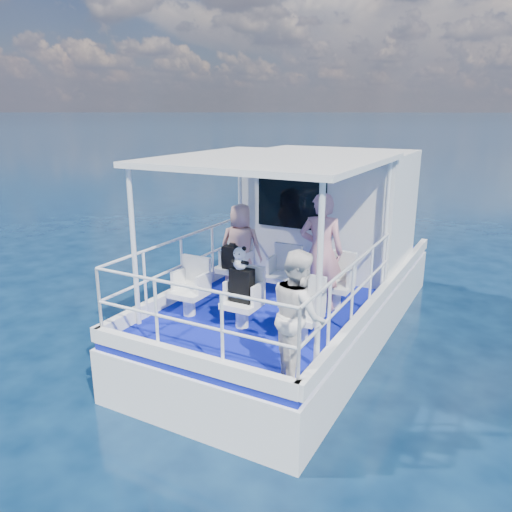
{
  "coord_description": "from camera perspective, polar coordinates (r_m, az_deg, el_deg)",
  "views": [
    {
      "loc": [
        3.23,
        -6.67,
        3.82
      ],
      "look_at": [
        -0.15,
        -0.4,
        1.73
      ],
      "focal_mm": 35.0,
      "sensor_mm": 36.0,
      "label": 1
    }
  ],
  "objects": [
    {
      "name": "backpack_port",
      "position": [
        8.28,
        -2.8,
        -0.18
      ],
      "size": [
        0.29,
        0.16,
        0.38
      ],
      "primitive_type": "cube",
      "color": "black",
      "rests_on": "seat_port_fwd"
    },
    {
      "name": "seat_port_fwd",
      "position": [
        8.47,
        -2.51,
        -2.5
      ],
      "size": [
        0.48,
        0.46,
        0.38
      ],
      "primitive_type": "cube",
      "color": "white",
      "rests_on": "deck"
    },
    {
      "name": "canopy_posts",
      "position": [
        7.42,
        1.6,
        2.1
      ],
      "size": [
        2.77,
        2.97,
        2.2
      ],
      "color": "white",
      "rests_on": "deck"
    },
    {
      "name": "cabin",
      "position": [
        9.71,
        8.44,
        5.33
      ],
      "size": [
        2.85,
        2.0,
        2.2
      ],
      "primitive_type": "cube",
      "color": "white",
      "rests_on": "deck"
    },
    {
      "name": "seat_center_aft",
      "position": [
        7.0,
        -1.62,
        -6.66
      ],
      "size": [
        0.48,
        0.46,
        0.38
      ],
      "primitive_type": "cube",
      "color": "white",
      "rests_on": "deck"
    },
    {
      "name": "passenger_port_fwd",
      "position": [
        8.35,
        -1.77,
        1.06
      ],
      "size": [
        0.63,
        0.53,
        1.45
      ],
      "primitive_type": "imported",
      "rotation": [
        0.0,
        0.0,
        3.45
      ],
      "color": "tan",
      "rests_on": "deck"
    },
    {
      "name": "seat_center_fwd",
      "position": [
        8.07,
        3.0,
        -3.48
      ],
      "size": [
        0.48,
        0.46,
        0.38
      ],
      "primitive_type": "cube",
      "color": "white",
      "rests_on": "deck"
    },
    {
      "name": "passenger_stbd_fwd",
      "position": [
        7.46,
        7.46,
        0.43
      ],
      "size": [
        0.74,
        0.57,
        1.79
      ],
      "primitive_type": "imported",
      "rotation": [
        0.0,
        0.0,
        3.38
      ],
      "color": "#CA8392",
      "rests_on": "deck"
    },
    {
      "name": "railings",
      "position": [
        7.31,
        0.42,
        -3.01
      ],
      "size": [
        2.84,
        3.59,
        1.0
      ],
      "primitive_type": null,
      "color": "white",
      "rests_on": "deck"
    },
    {
      "name": "compact_camera",
      "position": [
        8.22,
        -2.7,
        1.29
      ],
      "size": [
        0.09,
        0.06,
        0.06
      ],
      "primitive_type": "cube",
      "color": "black",
      "rests_on": "backpack_port"
    },
    {
      "name": "seat_port_aft",
      "position": [
        7.45,
        -7.65,
        -5.32
      ],
      "size": [
        0.48,
        0.46,
        0.38
      ],
      "primitive_type": "cube",
      "color": "white",
      "rests_on": "deck"
    },
    {
      "name": "seat_stbd_fwd",
      "position": [
        7.75,
        9.03,
        -4.51
      ],
      "size": [
        0.48,
        0.46,
        0.38
      ],
      "primitive_type": "cube",
      "color": "white",
      "rests_on": "deck"
    },
    {
      "name": "hull",
      "position": [
        9.16,
        5.07,
        -8.4
      ],
      "size": [
        3.0,
        7.0,
        1.6
      ],
      "primitive_type": "cube",
      "color": "white",
      "rests_on": "ground"
    },
    {
      "name": "seat_stbd_aft",
      "position": [
        6.63,
        5.21,
        -8.08
      ],
      "size": [
        0.48,
        0.46,
        0.38
      ],
      "primitive_type": "cube",
      "color": "white",
      "rests_on": "deck"
    },
    {
      "name": "passenger_stbd_aft",
      "position": [
        5.59,
        4.85,
        -6.66
      ],
      "size": [
        0.9,
        0.91,
        1.49
      ],
      "primitive_type": "imported",
      "rotation": [
        0.0,
        0.0,
        2.27
      ],
      "color": "white",
      "rests_on": "deck"
    },
    {
      "name": "ground",
      "position": [
        8.34,
        2.28,
        -10.96
      ],
      "size": [
        2000.0,
        2000.0,
        0.0
      ],
      "primitive_type": "plane",
      "color": "#061831",
      "rests_on": "ground"
    },
    {
      "name": "panda",
      "position": [
        6.71,
        -1.82,
        -0.21
      ],
      "size": [
        0.21,
        0.18,
        0.33
      ],
      "primitive_type": null,
      "color": "white",
      "rests_on": "backpack_center"
    },
    {
      "name": "deck",
      "position": [
        8.84,
        5.21,
        -3.39
      ],
      "size": [
        2.9,
        6.9,
        0.1
      ],
      "primitive_type": "cube",
      "color": "#091189",
      "rests_on": "hull"
    },
    {
      "name": "backpack_center",
      "position": [
        6.85,
        -1.62,
        -3.35
      ],
      "size": [
        0.31,
        0.18,
        0.47
      ],
      "primitive_type": "cube",
      "color": "black",
      "rests_on": "seat_center_aft"
    },
    {
      "name": "canopy",
      "position": [
        7.27,
        1.86,
        10.94
      ],
      "size": [
        3.0,
        3.2,
        0.08
      ],
      "primitive_type": "cube",
      "color": "white",
      "rests_on": "cabin"
    }
  ]
}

